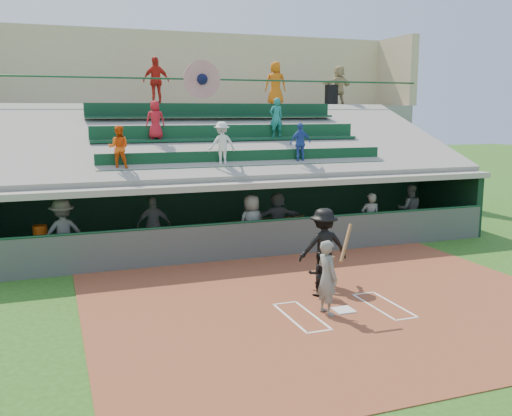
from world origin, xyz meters
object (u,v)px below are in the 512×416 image
object	(u,v)px
batter_at_plate	(327,277)
white_table	(40,252)
catcher	(319,274)
water_cooler	(40,232)
home_plate	(343,310)
trash_bin	(331,95)

from	to	relation	value
batter_at_plate	white_table	distance (m)	8.69
catcher	water_cooler	world-z (taller)	water_cooler
home_plate	trash_bin	size ratio (longest dim) A/B	0.48
water_cooler	white_table	bearing A→B (deg)	161.79
home_plate	catcher	size ratio (longest dim) A/B	0.40
catcher	batter_at_plate	bearing A→B (deg)	80.83
catcher	trash_bin	distance (m)	13.92
batter_at_plate	trash_bin	bearing A→B (deg)	62.66
catcher	home_plate	bearing A→B (deg)	101.21
batter_at_plate	white_table	bearing A→B (deg)	132.77
home_plate	batter_at_plate	distance (m)	0.92
catcher	trash_bin	world-z (taller)	trash_bin
white_table	catcher	bearing A→B (deg)	-25.00
catcher	white_table	bearing A→B (deg)	-30.84
trash_bin	white_table	bearing A→B (deg)	-152.82
home_plate	white_table	bearing A→B (deg)	134.93
home_plate	trash_bin	xyz separation A→B (m)	(6.18, 12.76, 5.02)
home_plate	trash_bin	bearing A→B (deg)	64.15
home_plate	water_cooler	size ratio (longest dim) A/B	1.09
batter_at_plate	trash_bin	size ratio (longest dim) A/B	2.17
batter_at_plate	water_cooler	size ratio (longest dim) A/B	4.94
home_plate	water_cooler	xyz separation A→B (m)	(-6.28, 6.32, 0.94)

